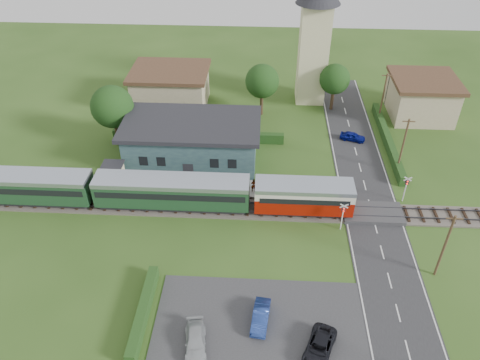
# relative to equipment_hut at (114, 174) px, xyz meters

# --- Properties ---
(ground) EXTENTS (120.00, 120.00, 0.00)m
(ground) POSITION_rel_equipment_hut_xyz_m (18.00, -5.20, -1.75)
(ground) COLOR #2D4C19
(railway_track) EXTENTS (76.00, 3.20, 0.49)m
(railway_track) POSITION_rel_equipment_hut_xyz_m (18.00, -3.20, -1.64)
(railway_track) COLOR #4C443D
(railway_track) RESTS_ON ground
(road) EXTENTS (6.00, 70.00, 0.05)m
(road) POSITION_rel_equipment_hut_xyz_m (28.00, -5.20, -1.72)
(road) COLOR #28282B
(road) RESTS_ON ground
(car_park) EXTENTS (17.00, 9.00, 0.08)m
(car_park) POSITION_rel_equipment_hut_xyz_m (16.50, -17.20, -1.71)
(car_park) COLOR #333335
(car_park) RESTS_ON ground
(crossing_deck) EXTENTS (6.20, 3.40, 0.45)m
(crossing_deck) POSITION_rel_equipment_hut_xyz_m (28.00, -3.20, -1.52)
(crossing_deck) COLOR #333335
(crossing_deck) RESTS_ON ground
(platform) EXTENTS (30.00, 3.00, 0.45)m
(platform) POSITION_rel_equipment_hut_xyz_m (8.00, 0.00, -1.52)
(platform) COLOR gray
(platform) RESTS_ON ground
(equipment_hut) EXTENTS (2.30, 2.30, 2.55)m
(equipment_hut) POSITION_rel_equipment_hut_xyz_m (0.00, 0.00, 0.00)
(equipment_hut) COLOR beige
(equipment_hut) RESTS_ON platform
(station_building) EXTENTS (16.00, 9.00, 5.30)m
(station_building) POSITION_rel_equipment_hut_xyz_m (8.00, 5.79, 0.95)
(station_building) COLOR #436664
(station_building) RESTS_ON ground
(train) EXTENTS (43.20, 2.90, 3.40)m
(train) POSITION_rel_equipment_hut_xyz_m (3.91, -3.20, 0.43)
(train) COLOR #232328
(train) RESTS_ON ground
(church_tower) EXTENTS (6.00, 6.00, 17.60)m
(church_tower) POSITION_rel_equipment_hut_xyz_m (23.00, 22.80, 8.48)
(church_tower) COLOR beige
(church_tower) RESTS_ON ground
(house_west) EXTENTS (10.80, 8.80, 5.50)m
(house_west) POSITION_rel_equipment_hut_xyz_m (3.00, 19.80, 1.04)
(house_west) COLOR tan
(house_west) RESTS_ON ground
(house_east) EXTENTS (8.80, 8.80, 5.50)m
(house_east) POSITION_rel_equipment_hut_xyz_m (38.00, 18.80, 1.05)
(house_east) COLOR tan
(house_east) RESTS_ON ground
(hedge_carpark) EXTENTS (0.80, 9.00, 1.20)m
(hedge_carpark) POSITION_rel_equipment_hut_xyz_m (7.00, -17.20, -1.15)
(hedge_carpark) COLOR #193814
(hedge_carpark) RESTS_ON ground
(hedge_roadside) EXTENTS (0.80, 18.00, 1.20)m
(hedge_roadside) POSITION_rel_equipment_hut_xyz_m (32.20, 10.80, -1.15)
(hedge_roadside) COLOR #193814
(hedge_roadside) RESTS_ON ground
(hedge_station) EXTENTS (22.00, 0.80, 1.30)m
(hedge_station) POSITION_rel_equipment_hut_xyz_m (8.00, 10.30, -1.10)
(hedge_station) COLOR #193814
(hedge_station) RESTS_ON ground
(tree_a) EXTENTS (5.20, 5.20, 8.00)m
(tree_a) POSITION_rel_equipment_hut_xyz_m (-2.00, 8.80, 3.63)
(tree_a) COLOR #332316
(tree_a) RESTS_ON ground
(tree_b) EXTENTS (4.60, 4.60, 7.34)m
(tree_b) POSITION_rel_equipment_hut_xyz_m (16.00, 17.80, 3.27)
(tree_b) COLOR #332316
(tree_b) RESTS_ON ground
(tree_c) EXTENTS (4.20, 4.20, 6.78)m
(tree_c) POSITION_rel_equipment_hut_xyz_m (26.00, 19.80, 2.91)
(tree_c) COLOR #332316
(tree_c) RESTS_ON ground
(utility_pole_b) EXTENTS (1.40, 0.22, 7.00)m
(utility_pole_b) POSITION_rel_equipment_hut_xyz_m (32.20, -11.20, 1.88)
(utility_pole_b) COLOR #473321
(utility_pole_b) RESTS_ON ground
(utility_pole_c) EXTENTS (1.40, 0.22, 7.00)m
(utility_pole_c) POSITION_rel_equipment_hut_xyz_m (32.20, 4.80, 1.88)
(utility_pole_c) COLOR #473321
(utility_pole_c) RESTS_ON ground
(utility_pole_d) EXTENTS (1.40, 0.22, 7.00)m
(utility_pole_d) POSITION_rel_equipment_hut_xyz_m (32.20, 16.80, 1.88)
(utility_pole_d) COLOR #473321
(utility_pole_d) RESTS_ON ground
(crossing_signal_near) EXTENTS (0.84, 0.28, 3.28)m
(crossing_signal_near) POSITION_rel_equipment_hut_xyz_m (24.40, -5.61, 0.39)
(crossing_signal_near) COLOR silver
(crossing_signal_near) RESTS_ON ground
(crossing_signal_far) EXTENTS (0.84, 0.28, 3.28)m
(crossing_signal_far) POSITION_rel_equipment_hut_xyz_m (31.60, -0.81, 0.39)
(crossing_signal_far) COLOR silver
(crossing_signal_far) RESTS_ON ground
(streetlamp_west) EXTENTS (0.30, 0.30, 5.15)m
(streetlamp_west) POSITION_rel_equipment_hut_xyz_m (-4.00, 14.80, 1.29)
(streetlamp_west) COLOR #3F3F47
(streetlamp_west) RESTS_ON ground
(streetlamp_east) EXTENTS (0.30, 0.30, 5.15)m
(streetlamp_east) POSITION_rel_equipment_hut_xyz_m (34.00, 21.80, 1.29)
(streetlamp_east) COLOR #3F3F47
(streetlamp_east) RESTS_ON ground
(car_on_road) EXTENTS (3.44, 2.20, 1.09)m
(car_on_road) POSITION_rel_equipment_hut_xyz_m (27.89, 11.44, -1.15)
(car_on_road) COLOR navy
(car_on_road) RESTS_ON road
(car_park_blue) EXTENTS (1.67, 3.75, 1.19)m
(car_park_blue) POSITION_rel_equipment_hut_xyz_m (16.60, -17.18, -1.07)
(car_park_blue) COLOR navy
(car_park_blue) RESTS_ON car_park
(car_park_silver) EXTENTS (2.14, 4.13, 1.14)m
(car_park_silver) POSITION_rel_equipment_hut_xyz_m (11.64, -19.70, -1.10)
(car_park_silver) COLOR #B5BABD
(car_park_silver) RESTS_ON car_park
(car_park_dark) EXTENTS (3.24, 4.55, 1.15)m
(car_park_dark) POSITION_rel_equipment_hut_xyz_m (21.12, -19.70, -1.09)
(car_park_dark) COLOR black
(car_park_dark) RESTS_ON car_park
(pedestrian_near) EXTENTS (0.62, 0.43, 1.63)m
(pedestrian_near) POSITION_rel_equipment_hut_xyz_m (15.49, -0.52, -0.48)
(pedestrian_near) COLOR gray
(pedestrian_near) RESTS_ON platform
(pedestrian_far) EXTENTS (0.70, 0.83, 1.55)m
(pedestrian_far) POSITION_rel_equipment_hut_xyz_m (2.33, -0.36, -0.52)
(pedestrian_far) COLOR gray
(pedestrian_far) RESTS_ON platform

